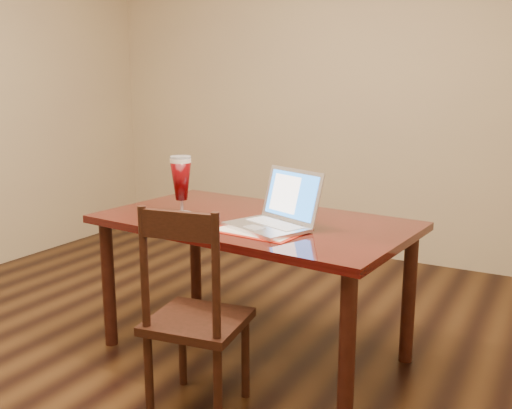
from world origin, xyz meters
The scene contains 3 objects.
ground centered at (0.00, 0.00, 0.00)m, with size 5.00×5.00×0.00m, color black.
dining_table centered at (0.16, 0.58, 0.64)m, with size 1.59×0.99×1.01m.
dining_chair centered at (0.22, -0.01, 0.42)m, with size 0.43×0.42×0.90m.
Camera 1 is at (1.50, -1.80, 1.37)m, focal length 40.00 mm.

